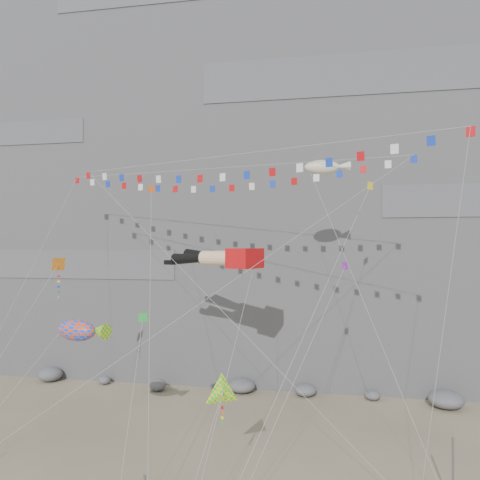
{
  "coord_description": "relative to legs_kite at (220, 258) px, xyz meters",
  "views": [
    {
      "loc": [
        8.02,
        -26.76,
        13.85
      ],
      "look_at": [
        1.34,
        9.0,
        14.35
      ],
      "focal_mm": 35.0,
      "sensor_mm": 36.0,
      "label": 1
    }
  ],
  "objects": [
    {
      "name": "blimp_windsock",
      "position": [
        7.61,
        1.49,
        6.84
      ],
      "size": [
        8.65,
        11.69,
        23.46
      ],
      "color": "beige",
      "rests_on": "ground"
    },
    {
      "name": "small_kite_c",
      "position": [
        -3.74,
        -6.0,
        -3.83
      ],
      "size": [
        3.0,
        9.97,
        13.29
      ],
      "color": "green",
      "rests_on": "ground"
    },
    {
      "name": "fish_windsock",
      "position": [
        -8.06,
        -6.57,
        -4.58
      ],
      "size": [
        7.88,
        6.98,
        11.63
      ],
      "color": "#F6450C",
      "rests_on": "ground"
    },
    {
      "name": "small_kite_b",
      "position": [
        9.07,
        -1.47,
        -0.71
      ],
      "size": [
        6.73,
        12.89,
        18.47
      ],
      "color": "purple",
      "rests_on": "ground"
    },
    {
      "name": "talus_boulders",
      "position": [
        -0.07,
        9.32,
        -12.38
      ],
      "size": [
        60.0,
        3.0,
        1.2
      ],
      "primitive_type": null,
      "color": "slate",
      "rests_on": "ground"
    },
    {
      "name": "flag_banner_upper",
      "position": [
        -0.41,
        2.25,
        7.19
      ],
      "size": [
        28.57,
        17.97,
        28.64
      ],
      "color": "red",
      "rests_on": "ground"
    },
    {
      "name": "cliff",
      "position": [
        -0.07,
        24.32,
        12.02
      ],
      "size": [
        80.0,
        28.0,
        50.0
      ],
      "primitive_type": "cube",
      "color": "slate",
      "rests_on": "ground"
    },
    {
      "name": "delta_kite",
      "position": [
        2.23,
        -9.2,
        -7.24
      ],
      "size": [
        2.05,
        8.09,
        9.28
      ],
      "color": "yellow",
      "rests_on": "ground"
    },
    {
      "name": "small_kite_a",
      "position": [
        -5.76,
        0.62,
        5.07
      ],
      "size": [
        6.08,
        14.93,
        23.89
      ],
      "color": "#E95613",
      "rests_on": "ground"
    },
    {
      "name": "small_kite_d",
      "position": [
        10.86,
        0.0,
        4.9
      ],
      "size": [
        9.1,
        14.34,
        24.2
      ],
      "color": "yellow",
      "rests_on": "ground"
    },
    {
      "name": "flag_banner_lower",
      "position": [
        1.78,
        -3.41,
        7.08
      ],
      "size": [
        27.09,
        10.77,
        23.41
      ],
      "color": "red",
      "rests_on": "ground"
    },
    {
      "name": "legs_kite",
      "position": [
        0.0,
        0.0,
        0.0
      ],
      "size": [
        8.29,
        19.7,
        20.41
      ],
      "rotation": [
        0.0,
        0.0,
        -0.42
      ],
      "color": "red",
      "rests_on": "ground"
    },
    {
      "name": "harlequin_kite",
      "position": [
        -11.36,
        -3.37,
        -0.47
      ],
      "size": [
        4.44,
        9.8,
        15.61
      ],
      "color": "red",
      "rests_on": "ground"
    },
    {
      "name": "anchor_pole_right",
      "position": [
        14.4,
        -8.23,
        -11.06
      ],
      "size": [
        0.12,
        0.12,
        3.84
      ],
      "primitive_type": "cylinder",
      "color": "slate",
      "rests_on": "ground"
    }
  ]
}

